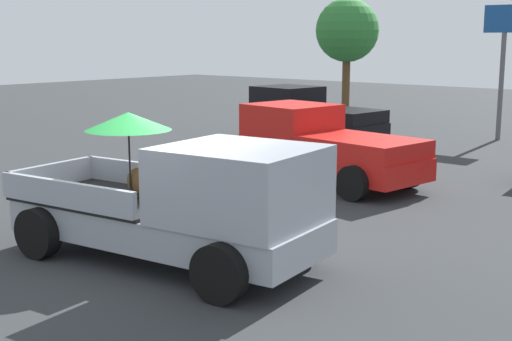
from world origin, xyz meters
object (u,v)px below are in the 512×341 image
at_px(pickup_truck_main, 187,202).
at_px(motel_sign, 504,45).
at_px(pickup_truck_far, 309,116).
at_px(pickup_truck_red, 321,146).

relative_size(pickup_truck_main, motel_sign, 1.18).
bearing_deg(pickup_truck_far, pickup_truck_red, 134.87).
bearing_deg(motel_sign, pickup_truck_red, -92.59).
height_order(pickup_truck_main, motel_sign, motel_sign).
bearing_deg(pickup_truck_red, pickup_truck_far, -43.92).
distance_m(pickup_truck_red, pickup_truck_far, 6.46).
xyz_separation_m(pickup_truck_main, pickup_truck_red, (-2.12, 6.42, -0.10)).
bearing_deg(motel_sign, pickup_truck_main, -84.06).
relative_size(pickup_truck_far, motel_sign, 1.11).
height_order(pickup_truck_far, motel_sign, motel_sign).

